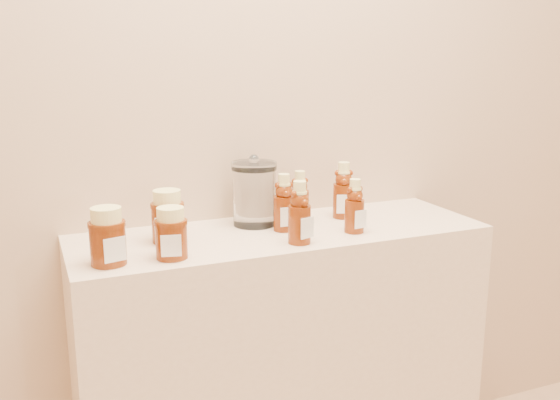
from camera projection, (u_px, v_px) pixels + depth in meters
name	position (u px, v px, depth m)	size (l,w,h in m)	color
wall_back	(256.00, 70.00, 1.88)	(3.50, 0.02, 2.70)	tan
display_table	(281.00, 372.00, 1.91)	(1.20, 0.40, 0.90)	beige
bear_bottle_back_left	(284.00, 199.00, 1.79)	(0.06, 0.06, 0.19)	#591D07
bear_bottle_back_mid	(300.00, 193.00, 1.89)	(0.06, 0.06, 0.18)	#591D07
bear_bottle_back_right	(343.00, 186.00, 1.93)	(0.07, 0.07, 0.20)	#591D07
bear_bottle_front_left	(300.00, 208.00, 1.67)	(0.07, 0.07, 0.19)	#591D07
bear_bottle_front_right	(355.00, 202.00, 1.77)	(0.06, 0.06, 0.18)	#591D07
honey_jar_left	(107.00, 236.00, 1.50)	(0.09, 0.09, 0.14)	#591D07
honey_jar_back	(168.00, 216.00, 1.68)	(0.09, 0.09, 0.14)	#591D07
honey_jar_front	(171.00, 233.00, 1.55)	(0.08, 0.08, 0.13)	#591D07
glass_canister	(254.00, 191.00, 1.85)	(0.13, 0.13, 0.21)	white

